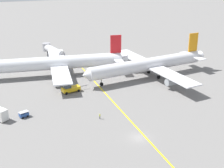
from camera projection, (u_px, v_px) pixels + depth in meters
ground_plane at (139, 138)px, 82.76m from camera, size 600.00×600.00×0.00m
taxiway_stripe at (129, 120)px, 91.98m from camera, size 6.12×119.89×0.01m
airliner_at_gate_left at (53, 63)px, 124.73m from camera, size 60.40×44.62×14.88m
airliner_being_pushed at (148, 65)px, 123.19m from camera, size 53.34×49.52×15.06m
pushback_tug at (71, 89)px, 110.47m from camera, size 9.47×3.97×3.03m
gse_baggage_cart_near_cluster at (24, 114)px, 93.23m from camera, size 3.13×2.51×1.71m
ground_crew_wing_walker_right at (100, 116)px, 92.21m from camera, size 0.36×0.36×1.67m
jet_bridge at (52, 50)px, 145.22m from camera, size 8.02×17.84×6.29m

